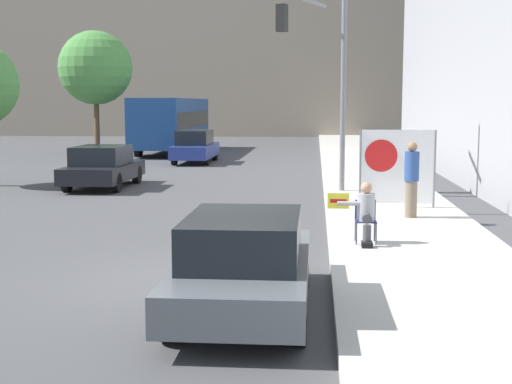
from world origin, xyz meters
The scene contains 11 objects.
ground_plane centered at (0.00, 0.00, 0.00)m, with size 160.00×160.00×0.00m, color #444447.
sidewalk_curb centered at (3.74, 15.00, 0.08)m, with size 3.38×90.00×0.17m, color #B7B2A8.
seated_protester centered at (2.73, 2.71, 0.79)m, with size 0.94×0.77×1.17m.
jogger_on_sidewalk centered at (4.02, 5.95, 1.08)m, with size 0.34×0.34×1.77m.
protest_banner centered at (3.84, 7.56, 1.22)m, with size 1.94×0.06×1.99m.
traffic_light_pole centered at (1.90, 11.30, 4.15)m, with size 2.18×1.94×6.01m.
parked_car_curbside centered at (0.82, -1.41, 0.68)m, with size 1.73×4.30×1.35m.
car_on_road_nearest centered at (-5.35, 12.47, 0.71)m, with size 1.84×4.24×1.42m.
car_on_road_midblock centered at (-3.94, 22.64, 0.76)m, with size 1.71×4.52×1.55m.
city_bus_on_road centered at (-6.44, 29.53, 1.78)m, with size 2.61×10.67×3.08m.
street_tree_midblock centered at (-9.94, 26.63, 4.68)m, with size 3.91×3.91×6.64m.
Camera 1 is at (1.77, -10.84, 2.85)m, focal length 50.00 mm.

